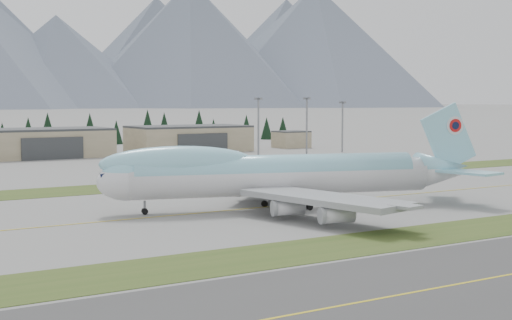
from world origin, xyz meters
TOP-DOWN VIEW (x-y plane):
  - ground at (0.00, 0.00)m, footprint 7000.00×7000.00m
  - grass_strip_near at (0.00, -38.00)m, footprint 400.00×14.00m
  - grass_strip_far at (0.00, 45.00)m, footprint 400.00×18.00m
  - taxiway_line_main at (0.00, 0.00)m, footprint 400.00×0.40m
  - boeing_747_freighter at (-8.92, -3.12)m, footprint 78.49×65.27m
  - hangar_center at (-15.00, 149.90)m, footprint 48.00×26.60m
  - hangar_right at (45.00, 149.90)m, footprint 48.00×26.60m
  - control_shed at (95.00, 148.00)m, footprint 14.00×12.00m
  - floodlight_masts at (-2.96, 110.91)m, footprint 197.57×7.73m
  - service_vehicle_b at (24.10, 119.46)m, footprint 4.21×3.52m
  - service_vehicle_c at (57.15, 130.06)m, footprint 2.90×4.02m
  - conifer_belt at (-4.21, 212.25)m, footprint 272.10×14.73m

SIDE VIEW (x-z plane):
  - ground at x=0.00m, z-range 0.00..0.00m
  - grass_strip_near at x=0.00m, z-range -0.04..0.04m
  - grass_strip_far at x=0.00m, z-range -0.04..0.04m
  - taxiway_line_main at x=0.00m, z-range -0.01..0.01m
  - service_vehicle_b at x=24.10m, z-range -0.68..0.68m
  - service_vehicle_c at x=57.15m, z-range -0.54..0.54m
  - control_shed at x=95.00m, z-range 0.00..7.60m
  - hangar_center at x=-15.00m, z-range -0.01..10.79m
  - hangar_right at x=45.00m, z-range -0.01..10.79m
  - boeing_747_freighter at x=-8.92m, z-range -3.52..17.16m
  - conifer_belt at x=-4.21m, z-range -1.09..15.77m
  - floodlight_masts at x=-2.96m, z-range 3.81..27.99m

